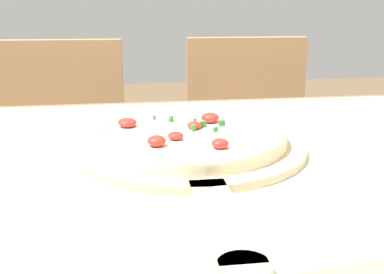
# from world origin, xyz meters

# --- Properties ---
(dining_table) EXTENTS (1.23, 1.03, 0.78)m
(dining_table) POSITION_xyz_m (0.00, 0.00, 0.67)
(dining_table) COLOR olive
(dining_table) RESTS_ON ground_plane
(towel_cloth) EXTENTS (1.15, 0.95, 0.00)m
(towel_cloth) POSITION_xyz_m (0.00, 0.00, 0.78)
(towel_cloth) COLOR silver
(towel_cloth) RESTS_ON dining_table
(pizza_peel) EXTENTS (0.36, 0.56, 0.01)m
(pizza_peel) POSITION_xyz_m (0.01, 0.12, 0.79)
(pizza_peel) COLOR #D6B784
(pizza_peel) RESTS_ON towel_cloth
(pizza) EXTENTS (0.30, 0.30, 0.04)m
(pizza) POSITION_xyz_m (0.01, 0.14, 0.81)
(pizza) COLOR beige
(pizza) RESTS_ON pizza_peel
(chair_left) EXTENTS (0.42, 0.42, 0.88)m
(chair_left) POSITION_xyz_m (-0.28, 0.83, 0.51)
(chair_left) COLOR tan
(chair_left) RESTS_ON ground_plane
(chair_right) EXTENTS (0.42, 0.42, 0.88)m
(chair_right) POSITION_xyz_m (0.30, 0.83, 0.51)
(chair_right) COLOR tan
(chair_right) RESTS_ON ground_plane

